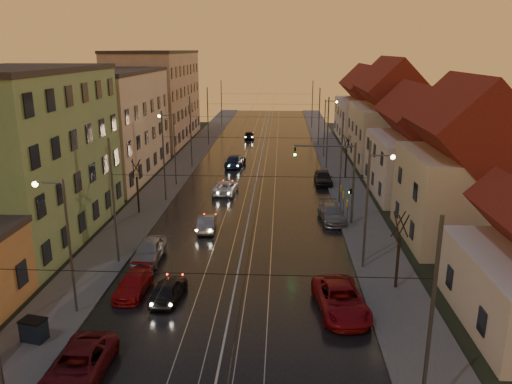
% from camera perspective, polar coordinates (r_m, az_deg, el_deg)
% --- Properties ---
extents(ground, '(160.00, 160.00, 0.00)m').
position_cam_1_polar(ground, '(27.54, -3.56, -16.19)').
color(ground, black).
rests_on(ground, ground).
extents(road, '(16.00, 120.00, 0.04)m').
position_cam_1_polar(road, '(64.87, 0.35, 3.00)').
color(road, black).
rests_on(road, ground).
extents(sidewalk_left, '(4.00, 120.00, 0.15)m').
position_cam_1_polar(sidewalk_left, '(66.05, -8.36, 3.12)').
color(sidewalk_left, '#4C4C4C').
rests_on(sidewalk_left, ground).
extents(sidewalk_right, '(4.00, 120.00, 0.15)m').
position_cam_1_polar(sidewalk_right, '(65.19, 9.17, 2.91)').
color(sidewalk_right, '#4C4C4C').
rests_on(sidewalk_right, ground).
extents(tram_rail_0, '(0.06, 120.00, 0.03)m').
position_cam_1_polar(tram_rail_0, '(64.99, -1.59, 3.05)').
color(tram_rail_0, gray).
rests_on(tram_rail_0, road).
extents(tram_rail_1, '(0.06, 120.00, 0.03)m').
position_cam_1_polar(tram_rail_1, '(64.90, -0.33, 3.04)').
color(tram_rail_1, gray).
rests_on(tram_rail_1, road).
extents(tram_rail_2, '(0.06, 120.00, 0.03)m').
position_cam_1_polar(tram_rail_2, '(64.83, 1.03, 3.02)').
color(tram_rail_2, gray).
rests_on(tram_rail_2, road).
extents(tram_rail_3, '(0.06, 120.00, 0.03)m').
position_cam_1_polar(tram_rail_3, '(64.80, 2.29, 3.01)').
color(tram_rail_3, gray).
rests_on(tram_rail_3, road).
extents(apartment_left_1, '(10.00, 18.00, 13.00)m').
position_cam_1_polar(apartment_left_1, '(43.11, -25.33, 3.57)').
color(apartment_left_1, '#5B8756').
rests_on(apartment_left_1, ground).
extents(apartment_left_2, '(10.00, 20.00, 12.00)m').
position_cam_1_polar(apartment_left_2, '(61.25, -16.63, 7.25)').
color(apartment_left_2, '#B6A58D').
rests_on(apartment_left_2, ground).
extents(apartment_left_3, '(10.00, 24.00, 14.00)m').
position_cam_1_polar(apartment_left_3, '(83.99, -11.29, 10.51)').
color(apartment_left_3, '#93765F').
rests_on(apartment_left_3, ground).
extents(house_right_1, '(8.67, 10.20, 10.80)m').
position_cam_1_polar(house_right_1, '(41.71, 22.72, 2.01)').
color(house_right_1, beige).
rests_on(house_right_1, ground).
extents(house_right_2, '(9.18, 12.24, 9.20)m').
position_cam_1_polar(house_right_2, '(54.00, 18.14, 4.55)').
color(house_right_2, beige).
rests_on(house_right_2, ground).
extents(house_right_3, '(9.18, 14.28, 11.50)m').
position_cam_1_polar(house_right_3, '(68.21, 15.04, 8.04)').
color(house_right_3, beige).
rests_on(house_right_3, ground).
extents(house_right_4, '(9.18, 16.32, 10.00)m').
position_cam_1_polar(house_right_4, '(85.85, 12.57, 9.24)').
color(house_right_4, beige).
rests_on(house_right_4, ground).
extents(catenary_pole_r_0, '(0.16, 0.16, 9.00)m').
position_cam_1_polar(catenary_pole_r_0, '(20.75, 19.29, -14.32)').
color(catenary_pole_r_0, '#595B60').
rests_on(catenary_pole_r_0, ground).
extents(catenary_pole_l_1, '(0.16, 0.16, 9.00)m').
position_cam_1_polar(catenary_pole_l_1, '(35.58, -15.94, -1.20)').
color(catenary_pole_l_1, '#595B60').
rests_on(catenary_pole_l_1, ground).
extents(catenary_pole_r_1, '(0.16, 0.16, 9.00)m').
position_cam_1_polar(catenary_pole_r_1, '(34.19, 12.51, -1.65)').
color(catenary_pole_r_1, '#595B60').
rests_on(catenary_pole_r_1, ground).
extents(catenary_pole_l_2, '(0.16, 0.16, 9.00)m').
position_cam_1_polar(catenary_pole_l_2, '(49.55, -10.50, 3.94)').
color(catenary_pole_l_2, '#595B60').
rests_on(catenary_pole_l_2, ground).
extents(catenary_pole_r_2, '(0.16, 0.16, 9.00)m').
position_cam_1_polar(catenary_pole_r_2, '(48.56, 9.70, 3.73)').
color(catenary_pole_r_2, '#595B60').
rests_on(catenary_pole_r_2, ground).
extents(catenary_pole_l_3, '(0.16, 0.16, 9.00)m').
position_cam_1_polar(catenary_pole_l_3, '(63.98, -7.46, 6.77)').
color(catenary_pole_l_3, '#595B60').
rests_on(catenary_pole_l_3, ground).
extents(catenary_pole_r_3, '(0.16, 0.16, 9.00)m').
position_cam_1_polar(catenary_pole_r_3, '(63.22, 8.18, 6.64)').
color(catenary_pole_r_3, '#595B60').
rests_on(catenary_pole_r_3, ground).
extents(catenary_pole_l_4, '(0.16, 0.16, 9.00)m').
position_cam_1_polar(catenary_pole_l_4, '(78.63, -5.52, 8.55)').
color(catenary_pole_l_4, '#595B60').
rests_on(catenary_pole_l_4, ground).
extents(catenary_pole_r_4, '(0.16, 0.16, 9.00)m').
position_cam_1_polar(catenary_pole_r_4, '(78.01, 7.22, 8.44)').
color(catenary_pole_r_4, '#595B60').
rests_on(catenary_pole_r_4, ground).
extents(catenary_pole_l_5, '(0.16, 0.16, 9.00)m').
position_cam_1_polar(catenary_pole_l_5, '(96.35, -3.97, 9.96)').
color(catenary_pole_l_5, '#595B60').
rests_on(catenary_pole_l_5, ground).
extents(catenary_pole_r_5, '(0.16, 0.16, 9.00)m').
position_cam_1_polar(catenary_pole_r_5, '(95.84, 6.45, 9.87)').
color(catenary_pole_r_5, '#595B60').
rests_on(catenary_pole_r_5, ground).
extents(street_lamp_0, '(1.75, 0.32, 8.00)m').
position_cam_1_polar(street_lamp_0, '(29.49, -21.20, -4.48)').
color(street_lamp_0, '#595B60').
rests_on(street_lamp_0, ground).
extents(street_lamp_1, '(1.75, 0.32, 8.00)m').
position_cam_1_polar(street_lamp_1, '(35.11, 13.10, -0.57)').
color(street_lamp_1, '#595B60').
rests_on(street_lamp_1, ground).
extents(street_lamp_2, '(1.75, 0.32, 8.00)m').
position_cam_1_polar(street_lamp_2, '(55.32, -9.63, 5.64)').
color(street_lamp_2, '#595B60').
rests_on(street_lamp_2, ground).
extents(street_lamp_3, '(1.75, 0.32, 8.00)m').
position_cam_1_polar(street_lamp_3, '(70.10, 8.11, 7.87)').
color(street_lamp_3, '#595B60').
rests_on(street_lamp_3, ground).
extents(traffic_light_mast, '(5.30, 0.32, 7.20)m').
position_cam_1_polar(traffic_light_mast, '(42.66, 9.80, 2.15)').
color(traffic_light_mast, '#595B60').
rests_on(traffic_light_mast, ground).
extents(bare_tree_0, '(1.09, 1.09, 5.11)m').
position_cam_1_polar(bare_tree_0, '(46.67, -13.39, 0.47)').
color(bare_tree_0, black).
rests_on(bare_tree_0, ground).
extents(bare_tree_1, '(1.09, 1.09, 5.11)m').
position_cam_1_polar(bare_tree_1, '(32.43, 15.95, -6.68)').
color(bare_tree_1, black).
rests_on(bare_tree_1, ground).
extents(bare_tree_2, '(1.09, 1.09, 5.11)m').
position_cam_1_polar(bare_tree_2, '(58.90, 10.27, 3.86)').
color(bare_tree_2, black).
rests_on(bare_tree_2, ground).
extents(driving_car_0, '(1.92, 4.04, 1.34)m').
position_cam_1_polar(driving_car_0, '(31.19, -9.99, -10.90)').
color(driving_car_0, black).
rests_on(driving_car_0, ground).
extents(driving_car_1, '(1.68, 4.09, 1.32)m').
position_cam_1_polar(driving_car_1, '(42.03, -5.65, -3.51)').
color(driving_car_1, gray).
rests_on(driving_car_1, ground).
extents(driving_car_2, '(2.55, 4.91, 1.32)m').
position_cam_1_polar(driving_car_2, '(52.55, -3.50, 0.56)').
color(driving_car_2, silver).
rests_on(driving_car_2, ground).
extents(driving_car_3, '(2.60, 5.50, 1.55)m').
position_cam_1_polar(driving_car_3, '(64.48, -2.39, 3.59)').
color(driving_car_3, '#182949').
rests_on(driving_car_3, ground).
extents(driving_car_4, '(1.83, 4.14, 1.38)m').
position_cam_1_polar(driving_car_4, '(84.33, -0.76, 6.52)').
color(driving_car_4, black).
rests_on(driving_car_4, ground).
extents(parked_left_1, '(2.42, 5.16, 1.43)m').
position_cam_1_polar(parked_left_1, '(25.53, -19.60, -18.16)').
color(parked_left_1, '#5E1019').
rests_on(parked_left_1, ground).
extents(parked_left_2, '(1.83, 4.26, 1.22)m').
position_cam_1_polar(parked_left_2, '(32.42, -13.83, -10.16)').
color(parked_left_2, '#A61014').
rests_on(parked_left_2, ground).
extents(parked_left_3, '(1.84, 4.57, 1.56)m').
position_cam_1_polar(parked_left_3, '(36.77, -12.15, -6.53)').
color(parked_left_3, '#9D9EA2').
rests_on(parked_left_3, ground).
extents(parked_right_0, '(3.27, 5.93, 1.57)m').
position_cam_1_polar(parked_right_0, '(29.75, 9.66, -12.03)').
color(parked_right_0, maroon).
rests_on(parked_right_0, ground).
extents(parked_right_1, '(2.45, 5.07, 1.42)m').
position_cam_1_polar(parked_right_1, '(44.48, 8.67, -2.43)').
color(parked_right_1, gray).
rests_on(parked_right_1, ground).
extents(parked_right_2, '(1.92, 4.61, 1.56)m').
position_cam_1_polar(parked_right_2, '(56.47, 7.68, 1.67)').
color(parked_right_2, black).
rests_on(parked_right_2, ground).
extents(dumpster, '(1.34, 1.04, 1.10)m').
position_cam_1_polar(dumpster, '(29.04, -24.04, -14.25)').
color(dumpster, black).
rests_on(dumpster, sidewalk_left).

